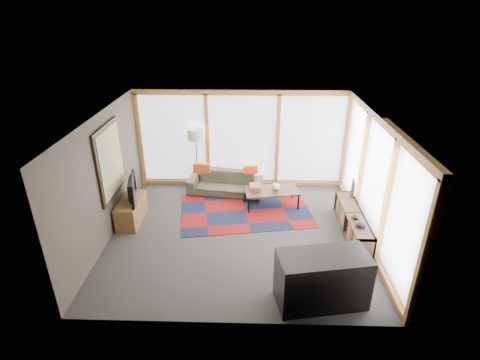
{
  "coord_description": "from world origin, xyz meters",
  "views": [
    {
      "loc": [
        0.21,
        -6.82,
        4.54
      ],
      "look_at": [
        0.0,
        0.4,
        1.1
      ],
      "focal_mm": 28.0,
      "sensor_mm": 36.0,
      "label": 1
    }
  ],
  "objects_px": {
    "floor_lamp": "(197,160)",
    "bookshelf": "(352,223)",
    "bar_counter": "(322,279)",
    "coffee_table": "(271,198)",
    "television": "(129,189)",
    "tv_console": "(131,211)",
    "sofa": "(225,183)"
  },
  "relations": [
    {
      "from": "floor_lamp",
      "to": "bookshelf",
      "type": "distance_m",
      "value": 4.19
    },
    {
      "from": "sofa",
      "to": "television",
      "type": "xyz_separation_m",
      "value": [
        -2.04,
        -1.47,
        0.53
      ]
    },
    {
      "from": "television",
      "to": "coffee_table",
      "type": "bearing_deg",
      "value": -89.46
    },
    {
      "from": "floor_lamp",
      "to": "television",
      "type": "relative_size",
      "value": 1.74
    },
    {
      "from": "television",
      "to": "bar_counter",
      "type": "bearing_deg",
      "value": -135.73
    },
    {
      "from": "floor_lamp",
      "to": "bookshelf",
      "type": "bearing_deg",
      "value": -29.69
    },
    {
      "from": "bookshelf",
      "to": "bar_counter",
      "type": "bearing_deg",
      "value": -116.13
    },
    {
      "from": "coffee_table",
      "to": "television",
      "type": "relative_size",
      "value": 1.34
    },
    {
      "from": "sofa",
      "to": "coffee_table",
      "type": "distance_m",
      "value": 1.35
    },
    {
      "from": "television",
      "to": "bar_counter",
      "type": "xyz_separation_m",
      "value": [
        3.87,
        -2.46,
        -0.35
      ]
    },
    {
      "from": "television",
      "to": "tv_console",
      "type": "bearing_deg",
      "value": 149.18
    },
    {
      "from": "tv_console",
      "to": "television",
      "type": "relative_size",
      "value": 1.12
    },
    {
      "from": "floor_lamp",
      "to": "coffee_table",
      "type": "relative_size",
      "value": 1.3
    },
    {
      "from": "bookshelf",
      "to": "tv_console",
      "type": "distance_m",
      "value": 4.91
    },
    {
      "from": "coffee_table",
      "to": "sofa",
      "type": "bearing_deg",
      "value": 149.81
    },
    {
      "from": "television",
      "to": "bookshelf",
      "type": "bearing_deg",
      "value": -107.64
    },
    {
      "from": "bookshelf",
      "to": "bar_counter",
      "type": "relative_size",
      "value": 1.4
    },
    {
      "from": "coffee_table",
      "to": "television",
      "type": "bearing_deg",
      "value": -166.15
    },
    {
      "from": "coffee_table",
      "to": "tv_console",
      "type": "relative_size",
      "value": 1.2
    },
    {
      "from": "floor_lamp",
      "to": "bookshelf",
      "type": "relative_size",
      "value": 0.82
    },
    {
      "from": "television",
      "to": "bar_counter",
      "type": "relative_size",
      "value": 0.66
    },
    {
      "from": "sofa",
      "to": "bar_counter",
      "type": "relative_size",
      "value": 1.32
    },
    {
      "from": "television",
      "to": "floor_lamp",
      "type": "bearing_deg",
      "value": -50.63
    },
    {
      "from": "sofa",
      "to": "coffee_table",
      "type": "xyz_separation_m",
      "value": [
        1.17,
        -0.68,
        -0.07
      ]
    },
    {
      "from": "floor_lamp",
      "to": "sofa",
      "type": "bearing_deg",
      "value": -16.26
    },
    {
      "from": "bookshelf",
      "to": "bar_counter",
      "type": "distance_m",
      "value": 2.33
    },
    {
      "from": "coffee_table",
      "to": "tv_console",
      "type": "xyz_separation_m",
      "value": [
        -3.21,
        -0.81,
        0.05
      ]
    },
    {
      "from": "bar_counter",
      "to": "coffee_table",
      "type": "bearing_deg",
      "value": 91.54
    },
    {
      "from": "sofa",
      "to": "bar_counter",
      "type": "height_order",
      "value": "bar_counter"
    },
    {
      "from": "sofa",
      "to": "bar_counter",
      "type": "distance_m",
      "value": 4.34
    },
    {
      "from": "floor_lamp",
      "to": "bookshelf",
      "type": "xyz_separation_m",
      "value": [
        3.61,
        -2.06,
        -0.58
      ]
    },
    {
      "from": "floor_lamp",
      "to": "coffee_table",
      "type": "bearing_deg",
      "value": -25.09
    }
  ]
}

